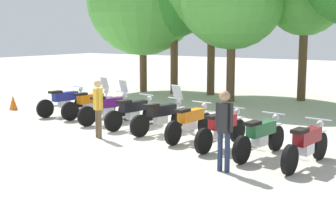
{
  "coord_description": "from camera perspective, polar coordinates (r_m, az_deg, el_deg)",
  "views": [
    {
      "loc": [
        7.43,
        -10.78,
        2.88
      ],
      "look_at": [
        0.0,
        0.5,
        0.9
      ],
      "focal_mm": 49.24,
      "sensor_mm": 36.0,
      "label": 1
    }
  ],
  "objects": [
    {
      "name": "ground_plane",
      "position": [
        13.4,
        -1.18,
        -4.07
      ],
      "size": [
        80.0,
        80.0,
        0.0
      ],
      "primitive_type": "plane",
      "color": "#BCB7A8"
    },
    {
      "name": "motorcycle_0",
      "position": [
        16.8,
        -12.65,
        0.01
      ],
      "size": [
        0.72,
        2.17,
        0.99
      ],
      "rotation": [
        0.0,
        0.0,
        1.39
      ],
      "color": "black",
      "rests_on": "ground_plane"
    },
    {
      "name": "motorcycle_1",
      "position": [
        16.06,
        -9.59,
        -0.23
      ],
      "size": [
        0.78,
        2.16,
        1.37
      ],
      "rotation": [
        0.0,
        0.0,
        1.34
      ],
      "color": "black",
      "rests_on": "ground_plane"
    },
    {
      "name": "motorcycle_2",
      "position": [
        15.02,
        -7.4,
        -0.78
      ],
      "size": [
        0.81,
        2.14,
        1.37
      ],
      "rotation": [
        0.0,
        0.0,
        1.31
      ],
      "color": "black",
      "rests_on": "ground_plane"
    },
    {
      "name": "motorcycle_3",
      "position": [
        14.2,
        -4.32,
        -1.32
      ],
      "size": [
        0.71,
        2.18,
        0.99
      ],
      "rotation": [
        0.0,
        0.0,
        1.4
      ],
      "color": "black",
      "rests_on": "ground_plane"
    },
    {
      "name": "motorcycle_4",
      "position": [
        13.41,
        -0.81,
        -1.81
      ],
      "size": [
        0.8,
        2.15,
        1.37
      ],
      "rotation": [
        0.0,
        0.0,
        1.32
      ],
      "color": "black",
      "rests_on": "ground_plane"
    },
    {
      "name": "motorcycle_5",
      "position": [
        12.6,
        2.79,
        -2.55
      ],
      "size": [
        0.62,
        2.19,
        0.99
      ],
      "rotation": [
        0.0,
        0.0,
        1.51
      ],
      "color": "black",
      "rests_on": "ground_plane"
    },
    {
      "name": "motorcycle_6",
      "position": [
        11.75,
        6.71,
        -3.39
      ],
      "size": [
        0.65,
        2.19,
        0.99
      ],
      "rotation": [
        0.0,
        0.0,
        1.46
      ],
      "color": "black",
      "rests_on": "ground_plane"
    },
    {
      "name": "motorcycle_7",
      "position": [
        11.05,
        11.39,
        -4.26
      ],
      "size": [
        0.69,
        2.18,
        0.99
      ],
      "rotation": [
        0.0,
        0.0,
        1.42
      ],
      "color": "black",
      "rests_on": "ground_plane"
    },
    {
      "name": "motorcycle_8",
      "position": [
        10.5,
        16.78,
        -5.11
      ],
      "size": [
        0.66,
        2.19,
        0.99
      ],
      "rotation": [
        0.0,
        0.0,
        1.45
      ],
      "color": "black",
      "rests_on": "ground_plane"
    },
    {
      "name": "person_0",
      "position": [
        12.85,
        -8.65,
        -0.41
      ],
      "size": [
        0.39,
        0.29,
        1.63
      ],
      "rotation": [
        0.0,
        0.0,
        4.25
      ],
      "color": "brown",
      "rests_on": "ground_plane"
    },
    {
      "name": "person_1",
      "position": [
        9.64,
        6.96,
        -2.9
      ],
      "size": [
        0.4,
        0.23,
        1.72
      ],
      "rotation": [
        0.0,
        0.0,
        1.56
      ],
      "color": "#232D4C",
      "rests_on": "ground_plane"
    },
    {
      "name": "tree_0",
      "position": [
        23.0,
        -3.15,
        12.43
      ],
      "size": [
        5.45,
        5.45,
        7.25
      ],
      "color": "brown",
      "rests_on": "ground_plane"
    },
    {
      "name": "traffic_cone",
      "position": [
        18.5,
        -18.61,
        -0.19
      ],
      "size": [
        0.32,
        0.32,
        0.55
      ],
      "primitive_type": "cone",
      "color": "orange",
      "rests_on": "ground_plane"
    }
  ]
}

